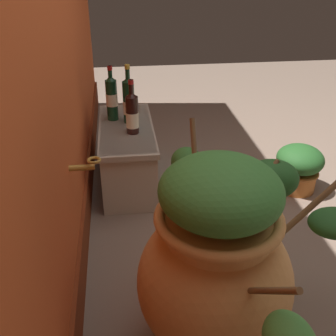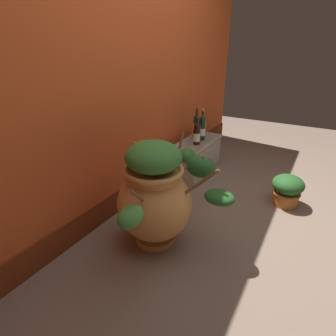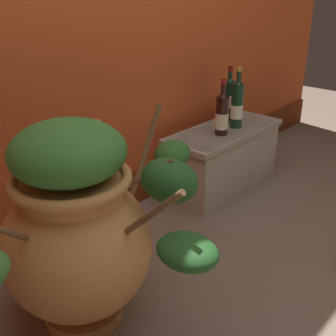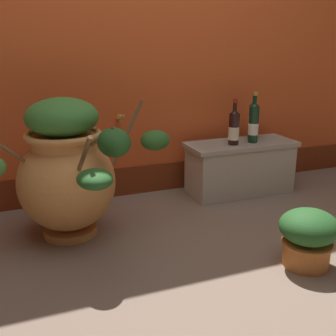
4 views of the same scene
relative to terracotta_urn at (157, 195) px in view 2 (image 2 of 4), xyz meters
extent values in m
plane|color=#7A6656|center=(0.56, -0.59, -0.39)|extent=(7.00, 7.00, 0.00)
cube|color=#D15123|center=(0.56, 0.61, 0.91)|extent=(4.40, 0.20, 2.60)
cube|color=maroon|center=(0.56, 0.51, -0.29)|extent=(4.40, 0.02, 0.21)
cylinder|color=#B28433|center=(0.42, 0.46, 0.17)|extent=(0.02, 0.10, 0.02)
torus|color=#B28433|center=(0.42, 0.41, 0.20)|extent=(0.06, 0.06, 0.01)
cylinder|color=#D68E4C|center=(-0.01, 0.01, -0.37)|extent=(0.30, 0.30, 0.04)
ellipsoid|color=#D68E4C|center=(-0.01, 0.01, -0.08)|extent=(0.53, 0.53, 0.54)
cylinder|color=#D68E4C|center=(-0.01, 0.01, 0.15)|extent=(0.35, 0.35, 0.08)
torus|color=#D68E4C|center=(-0.01, 0.01, 0.19)|extent=(0.41, 0.41, 0.04)
cylinder|color=brown|center=(-0.29, -0.06, 0.15)|extent=(0.21, 0.07, 0.20)
ellipsoid|color=#428438|center=(-0.40, -0.08, 0.08)|extent=(0.18, 0.13, 0.12)
cylinder|color=brown|center=(0.04, -0.30, 0.15)|extent=(0.05, 0.25, 0.24)
ellipsoid|color=#235623|center=(0.06, -0.44, 0.08)|extent=(0.16, 0.20, 0.09)
cylinder|color=brown|center=(0.16, -0.18, 0.21)|extent=(0.11, 0.15, 0.13)
ellipsoid|color=#235623|center=(0.21, -0.23, 0.19)|extent=(0.17, 0.21, 0.15)
cylinder|color=brown|center=(0.35, 0.02, 0.17)|extent=(0.20, 0.02, 0.36)
ellipsoid|color=#2D6628|center=(0.52, 0.02, 0.12)|extent=(0.17, 0.14, 0.12)
ellipsoid|color=#387A33|center=(-0.01, 0.01, 0.29)|extent=(0.38, 0.38, 0.20)
cube|color=beige|center=(1.25, 0.27, -0.20)|extent=(0.74, 0.31, 0.37)
cube|color=#AEA592|center=(1.25, 0.27, -0.03)|extent=(0.79, 0.32, 0.03)
cylinder|color=black|center=(1.32, 0.24, 0.11)|extent=(0.07, 0.07, 0.25)
cone|color=black|center=(1.32, 0.24, 0.25)|extent=(0.07, 0.07, 0.04)
cylinder|color=black|center=(1.32, 0.24, 0.29)|extent=(0.03, 0.03, 0.10)
cylinder|color=#B7932D|center=(1.32, 0.24, 0.33)|extent=(0.03, 0.03, 0.02)
cylinder|color=white|center=(1.32, 0.24, 0.08)|extent=(0.07, 0.07, 0.08)
cylinder|color=black|center=(1.39, 0.34, 0.11)|extent=(0.07, 0.07, 0.25)
cone|color=black|center=(1.39, 0.34, 0.24)|extent=(0.07, 0.07, 0.04)
cylinder|color=black|center=(1.39, 0.34, 0.27)|extent=(0.03, 0.03, 0.09)
cylinder|color=maroon|center=(1.39, 0.34, 0.31)|extent=(0.03, 0.03, 0.02)
cylinder|color=beige|center=(1.39, 0.34, 0.11)|extent=(0.07, 0.07, 0.08)
cylinder|color=black|center=(1.16, 0.23, 0.09)|extent=(0.07, 0.07, 0.22)
cone|color=black|center=(1.16, 0.23, 0.21)|extent=(0.07, 0.07, 0.04)
cylinder|color=black|center=(1.16, 0.23, 0.25)|extent=(0.03, 0.03, 0.10)
cylinder|color=maroon|center=(1.16, 0.23, 0.29)|extent=(0.03, 0.03, 0.02)
cylinder|color=beige|center=(1.16, 0.23, 0.06)|extent=(0.07, 0.07, 0.09)
cylinder|color=#C17033|center=(1.02, -0.75, -0.32)|extent=(0.22, 0.22, 0.13)
torus|color=#B2672E|center=(1.02, -0.75, -0.27)|extent=(0.25, 0.25, 0.02)
ellipsoid|color=#235623|center=(1.02, -0.75, -0.18)|extent=(0.29, 0.28, 0.17)
camera|label=1|loc=(-1.04, 0.30, 0.95)|focal=43.96mm
camera|label=2|loc=(-1.37, -0.90, 0.95)|focal=28.65mm
camera|label=3|loc=(-0.74, -1.09, 0.81)|focal=46.00mm
camera|label=4|loc=(-0.26, -2.18, 0.67)|focal=43.79mm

